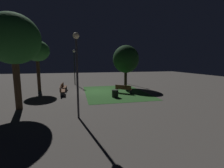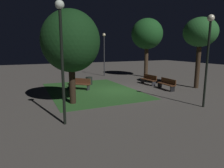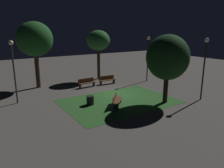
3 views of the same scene
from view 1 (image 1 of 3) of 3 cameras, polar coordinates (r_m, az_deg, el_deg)
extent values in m
plane|color=#56514C|center=(17.63, -5.83, -2.68)|extent=(60.00, 60.00, 0.00)
cube|color=#2D6028|center=(17.01, 1.02, -3.02)|extent=(8.97, 6.39, 0.01)
cube|color=#512D19|center=(18.67, -17.09, -0.99)|extent=(1.82, 0.57, 0.06)
cube|color=#512D19|center=(18.66, -17.76, -0.31)|extent=(1.80, 0.15, 0.40)
cube|color=black|center=(19.49, -16.78, -1.31)|extent=(0.10, 0.39, 0.42)
cube|color=black|center=(17.93, -17.36, -2.15)|extent=(0.10, 0.39, 0.42)
cube|color=#512D19|center=(16.28, -17.68, -2.33)|extent=(1.82, 0.58, 0.06)
cube|color=#512D19|center=(16.25, -18.46, -1.56)|extent=(1.80, 0.17, 0.40)
cube|color=#2D2D33|center=(17.11, -17.59, -2.65)|extent=(0.10, 0.39, 0.42)
cube|color=#2D2D33|center=(15.54, -17.70, -3.73)|extent=(0.10, 0.39, 0.42)
cube|color=brown|center=(16.50, 4.36, -1.82)|extent=(1.56, 1.66, 0.06)
cube|color=brown|center=(16.28, 4.06, -1.14)|extent=(1.25, 1.38, 0.40)
cube|color=#2D2D33|center=(16.89, 1.88, -2.40)|extent=(0.34, 0.32, 0.42)
cube|color=#2D2D33|center=(16.24, 6.92, -2.89)|extent=(0.34, 0.32, 0.42)
cylinder|color=#2D2116|center=(20.27, 5.01, 2.64)|extent=(0.37, 0.37, 2.72)
ellipsoid|color=#143816|center=(20.18, 5.09, 9.07)|extent=(3.31, 3.31, 3.50)
cylinder|color=#423021|center=(12.53, -31.45, 0.63)|extent=(0.44, 0.44, 3.86)
ellipsoid|color=#1E5623|center=(12.54, -32.47, 13.78)|extent=(3.45, 3.45, 3.34)
cylinder|color=#38281C|center=(19.39, -25.33, 3.18)|extent=(0.36, 0.36, 3.77)
ellipsoid|color=#28662D|center=(19.37, -25.82, 10.90)|extent=(2.65, 2.65, 2.30)
cylinder|color=black|center=(22.99, -13.58, 5.49)|extent=(0.12, 0.12, 4.63)
sphere|color=#F2EDCC|center=(23.01, -13.79, 11.63)|extent=(0.36, 0.36, 0.36)
cylinder|color=black|center=(23.47, 5.26, 5.89)|extent=(0.12, 0.12, 4.76)
sphere|color=white|center=(23.50, 5.34, 12.06)|extent=(0.36, 0.36, 0.36)
cylinder|color=#333338|center=(9.18, -12.57, 1.59)|extent=(0.12, 0.12, 4.60)
sphere|color=#F4E5B2|center=(9.23, -13.06, 16.87)|extent=(0.36, 0.36, 0.36)
cylinder|color=black|center=(14.60, 1.15, -3.51)|extent=(0.59, 0.59, 0.71)
camera|label=2|loc=(31.65, 3.24, 8.07)|focal=31.32mm
camera|label=3|loc=(19.17, 57.32, 11.64)|focal=34.36mm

